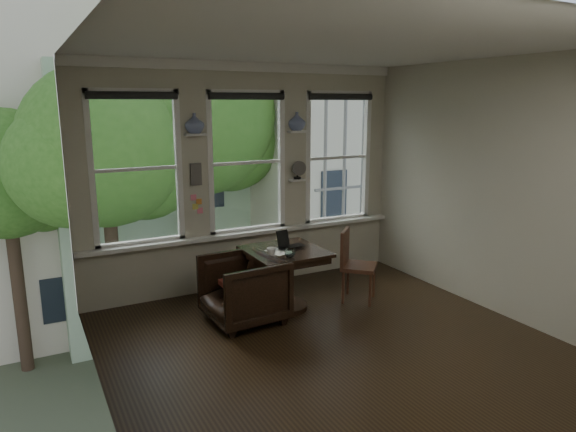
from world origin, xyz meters
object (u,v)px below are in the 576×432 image
table (285,279)px  armchair_left (243,289)px  side_chair_right (359,266)px  mug (271,252)px  laptop (293,248)px

table → armchair_left: (-0.60, -0.12, 0.02)m
side_chair_right → mug: side_chair_right is taller
laptop → mug: mug is taller
laptop → mug: 0.39m
side_chair_right → laptop: (-0.86, 0.18, 0.30)m
laptop → table: bearing=163.0°
side_chair_right → laptop: 0.93m
side_chair_right → table: bearing=122.5°
laptop → mug: (-0.36, -0.14, 0.04)m
laptop → armchair_left: bearing=-176.9°
table → side_chair_right: (0.96, -0.21, 0.09)m
armchair_left → mug: mug is taller
armchair_left → mug: 0.53m
table → side_chair_right: size_ratio=0.98×
laptop → mug: size_ratio=3.29×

